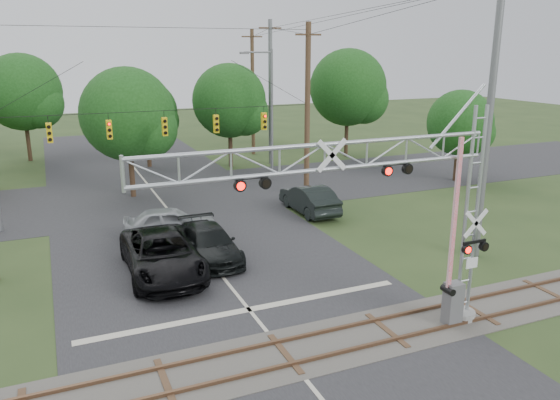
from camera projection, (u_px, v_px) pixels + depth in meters
name	position (u px, v px, depth m)	size (l,w,h in m)	color
ground	(312.00, 388.00, 16.37)	(160.00, 160.00, 0.00)	#293D1C
road_main	(216.00, 269.00, 25.22)	(14.00, 90.00, 0.02)	#262628
road_cross	(157.00, 196.00, 37.62)	(90.00, 12.00, 0.02)	#262628
railroad_track	(285.00, 354.00, 18.13)	(90.00, 3.20, 0.17)	#4C4842
crossing_gantry	(387.00, 203.00, 17.80)	(12.51, 1.02, 7.99)	gray
traffic_signal_span	(180.00, 120.00, 32.91)	(19.34, 0.36, 11.50)	slate
pickup_black	(162.00, 254.00, 24.41)	(3.14, 6.82, 1.89)	black
car_dark	(210.00, 243.00, 26.27)	(2.19, 5.39, 1.56)	black
sedan_silver	(170.00, 222.00, 29.25)	(1.97, 4.91, 1.67)	#93979A
suv_dark	(309.00, 199.00, 33.74)	(1.84, 5.29, 1.74)	black
streetlight	(269.00, 107.00, 42.02)	(2.61, 0.27, 9.80)	slate
utility_poles	(198.00, 105.00, 35.86)	(26.70, 29.88, 13.31)	#442C1F
treeline	(128.00, 101.00, 44.05)	(49.07, 27.26, 9.91)	#3A281A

